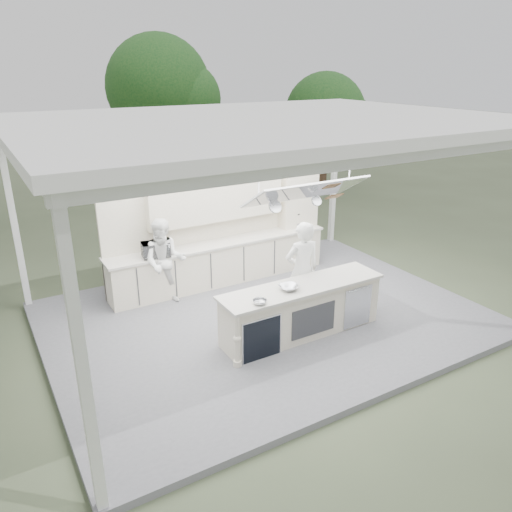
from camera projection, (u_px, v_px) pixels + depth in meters
ground at (265, 321)px, 9.74m from camera, size 90.00×90.00×0.00m
stage_deck at (266, 318)px, 9.72m from camera, size 8.00×6.00×0.12m
tent at (268, 126)px, 8.40m from camera, size 8.20×6.20×3.86m
demo_island at (301, 310)px, 8.88m from camera, size 3.10×0.79×0.95m
back_counter at (221, 261)px, 11.05m from camera, size 5.08×0.72×0.95m
back_wall_unit at (233, 214)px, 11.08m from camera, size 5.05×0.48×2.25m
tree_cluster at (106, 110)px, 16.34m from camera, size 19.55×9.40×5.85m
head_chef at (302, 270)px, 9.34m from camera, size 0.75×0.54×1.90m
sous_chef at (165, 262)px, 9.95m from camera, size 1.05×0.95×1.77m
toaster_oven at (156, 250)px, 9.97m from camera, size 0.59×0.44×0.30m
bowl_large at (289, 288)px, 8.53m from camera, size 0.34×0.34×0.08m
bowl_small at (260, 302)px, 8.03m from camera, size 0.25×0.25×0.07m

